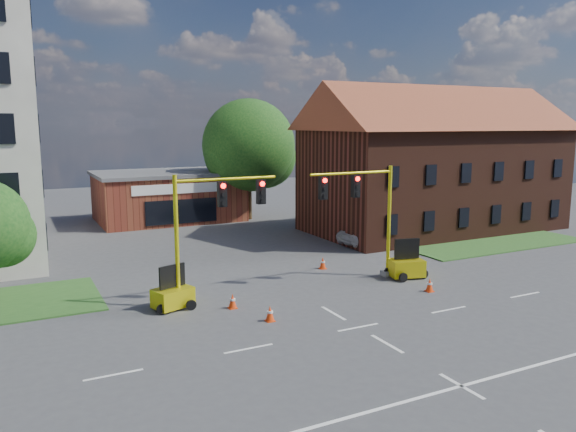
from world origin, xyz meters
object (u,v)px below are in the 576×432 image
(trailer_east, at_px, (406,266))
(signal_mast_east, at_px, (365,209))
(trailer_west, at_px, (173,295))
(pickup_white, at_px, (372,234))
(signal_mast_west, at_px, (211,222))

(trailer_east, bearing_deg, signal_mast_east, 176.96)
(trailer_west, height_order, trailer_east, trailer_east)
(trailer_west, bearing_deg, pickup_white, 5.30)
(signal_mast_east, distance_m, trailer_west, 11.14)
(trailer_west, relative_size, trailer_east, 0.96)
(trailer_west, bearing_deg, signal_mast_west, -17.78)
(signal_mast_east, xyz_separation_m, trailer_east, (2.36, -0.74, -3.26))
(signal_mast_east, relative_size, trailer_west, 3.07)
(signal_mast_west, bearing_deg, trailer_east, -3.81)
(signal_mast_west, distance_m, trailer_west, 3.82)
(trailer_east, relative_size, pickup_white, 0.41)
(signal_mast_east, xyz_separation_m, trailer_west, (-10.64, -0.04, -3.30))
(signal_mast_west, height_order, trailer_east, signal_mast_west)
(pickup_white, bearing_deg, signal_mast_west, 107.67)
(signal_mast_west, height_order, trailer_west, signal_mast_west)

